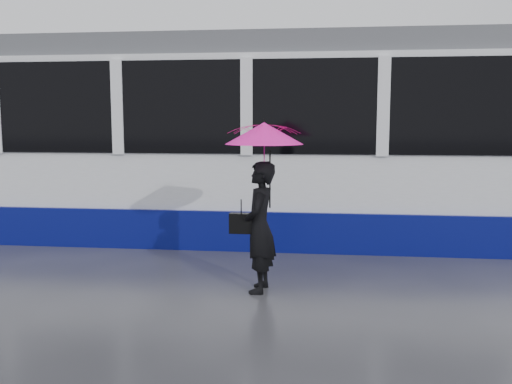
# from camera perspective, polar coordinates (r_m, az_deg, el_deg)

# --- Properties ---
(ground) EXTENTS (90.00, 90.00, 0.00)m
(ground) POSITION_cam_1_polar(r_m,az_deg,el_deg) (7.61, -3.09, -8.08)
(ground) COLOR #2B2B30
(ground) RESTS_ON ground
(rails) EXTENTS (34.00, 1.51, 0.02)m
(rails) POSITION_cam_1_polar(r_m,az_deg,el_deg) (10.01, -0.58, -4.28)
(rails) COLOR #3F3D38
(rails) RESTS_ON ground
(tram) EXTENTS (26.00, 2.56, 3.35)m
(tram) POSITION_cam_1_polar(r_m,az_deg,el_deg) (9.82, 14.75, 4.83)
(tram) COLOR white
(tram) RESTS_ON ground
(woman) EXTENTS (0.39, 0.57, 1.53)m
(woman) POSITION_cam_1_polar(r_m,az_deg,el_deg) (6.65, 0.37, -3.52)
(woman) COLOR black
(woman) RESTS_ON ground
(umbrella) EXTENTS (0.93, 0.93, 1.04)m
(umbrella) POSITION_cam_1_polar(r_m,az_deg,el_deg) (6.54, 0.81, 4.36)
(umbrella) COLOR #FF1553
(umbrella) RESTS_ON ground
(handbag) EXTENTS (0.28, 0.13, 0.42)m
(handbag) POSITION_cam_1_polar(r_m,az_deg,el_deg) (6.69, -1.49, -3.13)
(handbag) COLOR black
(handbag) RESTS_ON ground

